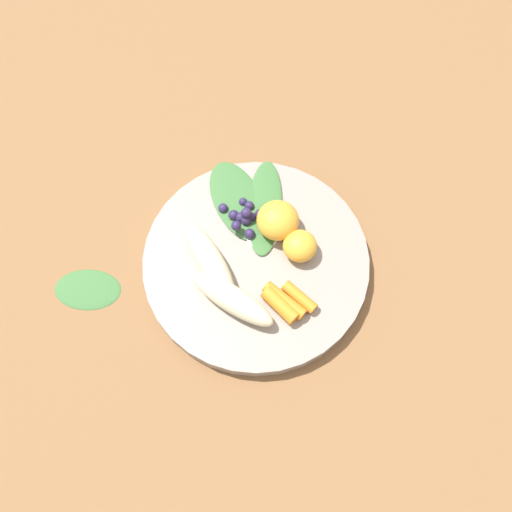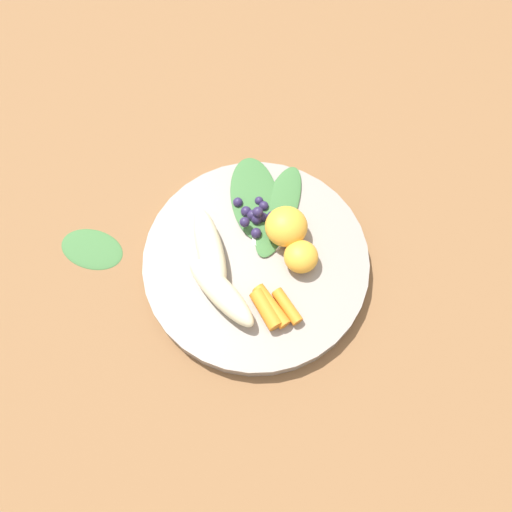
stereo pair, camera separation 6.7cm
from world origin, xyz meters
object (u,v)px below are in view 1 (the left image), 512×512
at_px(orange_segment_near, 278,220).
at_px(kale_leaf_stray, 87,289).
at_px(banana_peeled_right, 210,260).
at_px(banana_peeled_left, 233,299).
at_px(bowl, 256,263).

xyz_separation_m(orange_segment_near, kale_leaf_stray, (0.22, -0.11, -0.04)).
bearing_deg(banana_peeled_right, banana_peeled_left, -0.36).
relative_size(banana_peeled_left, banana_peeled_right, 1.00).
bearing_deg(orange_segment_near, banana_peeled_right, -13.44).
distance_m(orange_segment_near, kale_leaf_stray, 0.25).
bearing_deg(bowl, kale_leaf_stray, -36.37).
xyz_separation_m(bowl, orange_segment_near, (-0.05, -0.01, 0.03)).
bearing_deg(banana_peeled_left, kale_leaf_stray, -154.86).
bearing_deg(banana_peeled_left, orange_segment_near, 94.79).
distance_m(banana_peeled_right, orange_segment_near, 0.10).
relative_size(banana_peeled_left, kale_leaf_stray, 1.33).
height_order(banana_peeled_right, orange_segment_near, orange_segment_near).
distance_m(banana_peeled_left, orange_segment_near, 0.11).
bearing_deg(kale_leaf_stray, orange_segment_near, -157.90).
height_order(banana_peeled_left, banana_peeled_right, same).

